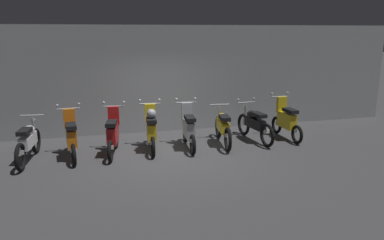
{
  "coord_description": "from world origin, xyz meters",
  "views": [
    {
      "loc": [
        -1.83,
        -8.82,
        3.07
      ],
      "look_at": [
        0.6,
        0.55,
        0.75
      ],
      "focal_mm": 34.98,
      "sensor_mm": 36.0,
      "label": 1
    }
  ],
  "objects_px": {
    "motorbike_slot_4": "(189,129)",
    "motorbike_slot_7": "(286,120)",
    "motorbike_slot_6": "(254,124)",
    "motorbike_slot_0": "(28,141)",
    "motorbike_slot_5": "(223,127)",
    "motorbike_slot_3": "(151,129)",
    "motorbike_slot_2": "(113,134)",
    "motorbike_slot_1": "(71,137)"
  },
  "relations": [
    {
      "from": "motorbike_slot_0",
      "to": "motorbike_slot_1",
      "type": "height_order",
      "value": "motorbike_slot_1"
    },
    {
      "from": "motorbike_slot_4",
      "to": "motorbike_slot_7",
      "type": "relative_size",
      "value": 1.0
    },
    {
      "from": "motorbike_slot_2",
      "to": "motorbike_slot_6",
      "type": "height_order",
      "value": "motorbike_slot_2"
    },
    {
      "from": "motorbike_slot_2",
      "to": "motorbike_slot_7",
      "type": "height_order",
      "value": "same"
    },
    {
      "from": "motorbike_slot_0",
      "to": "motorbike_slot_4",
      "type": "distance_m",
      "value": 3.97
    },
    {
      "from": "motorbike_slot_7",
      "to": "motorbike_slot_6",
      "type": "bearing_deg",
      "value": -179.66
    },
    {
      "from": "motorbike_slot_2",
      "to": "motorbike_slot_6",
      "type": "bearing_deg",
      "value": 3.49
    },
    {
      "from": "motorbike_slot_4",
      "to": "motorbike_slot_7",
      "type": "bearing_deg",
      "value": 3.83
    },
    {
      "from": "motorbike_slot_0",
      "to": "motorbike_slot_5",
      "type": "relative_size",
      "value": 1.0
    },
    {
      "from": "motorbike_slot_2",
      "to": "motorbike_slot_5",
      "type": "height_order",
      "value": "motorbike_slot_2"
    },
    {
      "from": "motorbike_slot_3",
      "to": "motorbike_slot_7",
      "type": "relative_size",
      "value": 1.0
    },
    {
      "from": "motorbike_slot_2",
      "to": "motorbike_slot_6",
      "type": "xyz_separation_m",
      "value": [
        3.96,
        0.24,
        -0.04
      ]
    },
    {
      "from": "motorbike_slot_1",
      "to": "motorbike_slot_5",
      "type": "height_order",
      "value": "motorbike_slot_1"
    },
    {
      "from": "motorbike_slot_1",
      "to": "motorbike_slot_3",
      "type": "bearing_deg",
      "value": 3.39
    },
    {
      "from": "motorbike_slot_3",
      "to": "motorbike_slot_6",
      "type": "xyz_separation_m",
      "value": [
        2.97,
        0.15,
        -0.08
      ]
    },
    {
      "from": "motorbike_slot_1",
      "to": "motorbike_slot_5",
      "type": "bearing_deg",
      "value": 2.25
    },
    {
      "from": "motorbike_slot_0",
      "to": "motorbike_slot_1",
      "type": "relative_size",
      "value": 1.16
    },
    {
      "from": "motorbike_slot_2",
      "to": "motorbike_slot_5",
      "type": "distance_m",
      "value": 2.98
    },
    {
      "from": "motorbike_slot_6",
      "to": "motorbike_slot_7",
      "type": "relative_size",
      "value": 1.16
    },
    {
      "from": "motorbike_slot_7",
      "to": "motorbike_slot_0",
      "type": "bearing_deg",
      "value": -177.78
    },
    {
      "from": "motorbike_slot_5",
      "to": "motorbike_slot_7",
      "type": "height_order",
      "value": "motorbike_slot_7"
    },
    {
      "from": "motorbike_slot_0",
      "to": "motorbike_slot_4",
      "type": "xyz_separation_m",
      "value": [
        3.97,
        0.07,
        0.04
      ]
    },
    {
      "from": "motorbike_slot_6",
      "to": "motorbike_slot_7",
      "type": "height_order",
      "value": "motorbike_slot_7"
    },
    {
      "from": "motorbike_slot_7",
      "to": "motorbike_slot_3",
      "type": "bearing_deg",
      "value": -177.82
    },
    {
      "from": "motorbike_slot_6",
      "to": "motorbike_slot_7",
      "type": "xyz_separation_m",
      "value": [
        0.99,
        0.01,
        0.04
      ]
    },
    {
      "from": "motorbike_slot_4",
      "to": "motorbike_slot_2",
      "type": "bearing_deg",
      "value": -178.6
    },
    {
      "from": "motorbike_slot_1",
      "to": "motorbike_slot_4",
      "type": "relative_size",
      "value": 1.0
    },
    {
      "from": "motorbike_slot_4",
      "to": "motorbike_slot_7",
      "type": "distance_m",
      "value": 2.98
    },
    {
      "from": "motorbike_slot_4",
      "to": "motorbike_slot_5",
      "type": "height_order",
      "value": "motorbike_slot_4"
    },
    {
      "from": "motorbike_slot_0",
      "to": "motorbike_slot_6",
      "type": "distance_m",
      "value": 5.96
    },
    {
      "from": "motorbike_slot_1",
      "to": "motorbike_slot_4",
      "type": "xyz_separation_m",
      "value": [
        2.99,
        0.07,
        0.0
      ]
    },
    {
      "from": "motorbike_slot_0",
      "to": "motorbike_slot_6",
      "type": "xyz_separation_m",
      "value": [
        5.95,
        0.26,
        0.0
      ]
    },
    {
      "from": "motorbike_slot_2",
      "to": "motorbike_slot_7",
      "type": "xyz_separation_m",
      "value": [
        4.96,
        0.25,
        0.0
      ]
    },
    {
      "from": "motorbike_slot_1",
      "to": "motorbike_slot_2",
      "type": "bearing_deg",
      "value": 1.24
    },
    {
      "from": "motorbike_slot_1",
      "to": "motorbike_slot_6",
      "type": "bearing_deg",
      "value": 3.03
    },
    {
      "from": "motorbike_slot_3",
      "to": "motorbike_slot_5",
      "type": "bearing_deg",
      "value": 1.09
    },
    {
      "from": "motorbike_slot_1",
      "to": "motorbike_slot_3",
      "type": "relative_size",
      "value": 1.0
    },
    {
      "from": "motorbike_slot_0",
      "to": "motorbike_slot_5",
      "type": "height_order",
      "value": "same"
    },
    {
      "from": "motorbike_slot_5",
      "to": "motorbike_slot_6",
      "type": "relative_size",
      "value": 1.0
    },
    {
      "from": "motorbike_slot_3",
      "to": "motorbike_slot_4",
      "type": "relative_size",
      "value": 1.0
    },
    {
      "from": "motorbike_slot_3",
      "to": "motorbike_slot_4",
      "type": "xyz_separation_m",
      "value": [
        0.99,
        -0.05,
        -0.04
      ]
    },
    {
      "from": "motorbike_slot_1",
      "to": "motorbike_slot_4",
      "type": "distance_m",
      "value": 2.99
    }
  ]
}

